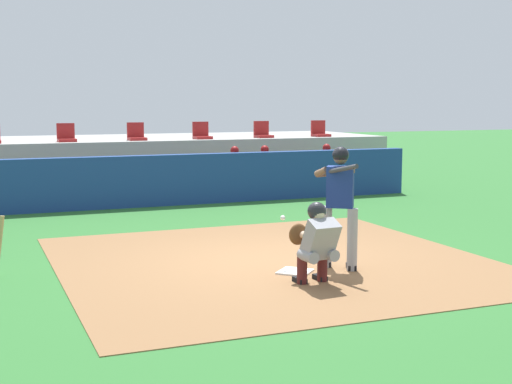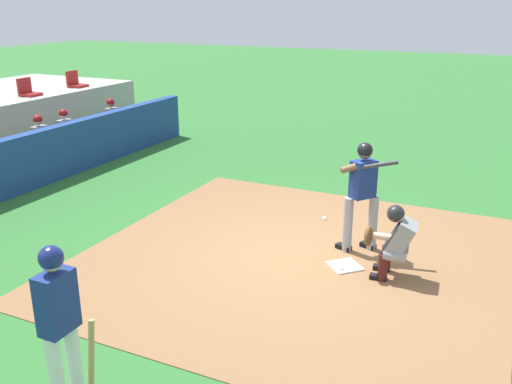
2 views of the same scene
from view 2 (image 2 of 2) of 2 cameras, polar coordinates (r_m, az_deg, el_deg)
The scene contains 11 objects.
ground_plane at distance 8.96m, azimuth 4.08°, elevation -6.68°, with size 80.00×80.00×0.00m, color #2D6B2D.
dirt_infield at distance 8.96m, azimuth 4.08°, elevation -6.65°, with size 6.40×6.40×0.01m, color olive.
home_plate at distance 8.73m, azimuth 9.02°, elevation -7.44°, with size 0.44×0.44×0.02m, color white.
batter_at_plate at distance 8.96m, azimuth 10.73°, elevation 0.17°, with size 0.53×0.91×1.80m.
catcher_crouched at distance 8.32m, azimuth 13.76°, elevation -4.68°, with size 0.51×1.41×1.13m.
on_deck_batter at distance 5.67m, azimuth -19.31°, elevation -12.25°, with size 0.58×0.23×1.79m.
dugout_player_1 at distance 14.44m, azimuth -20.73°, elevation 4.87°, with size 0.49×0.70×1.30m.
dugout_player_2 at distance 15.02m, azimuth -18.46°, elevation 5.62°, with size 0.49×0.70×1.30m.
dugout_player_3 at distance 16.36m, azimuth -14.10°, elevation 7.03°, with size 0.49×0.70×1.30m.
stadium_seat_5 at distance 16.82m, azimuth -22.18°, elevation 9.51°, with size 0.46×0.46×0.48m.
stadium_seat_6 at distance 18.11m, azimuth -17.88°, elevation 10.56°, with size 0.46×0.46×0.48m.
Camera 2 is at (-7.57, -2.87, 3.84)m, focal length 39.31 mm.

